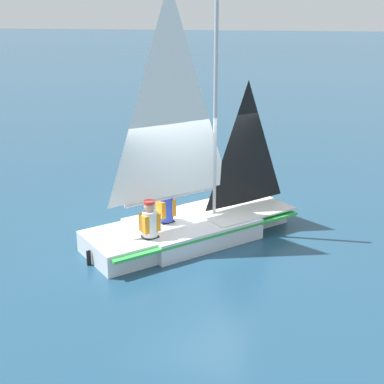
% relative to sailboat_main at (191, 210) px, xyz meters
% --- Properties ---
extents(ground_plane, '(260.00, 260.00, 0.00)m').
position_rel_sailboat_main_xyz_m(ground_plane, '(-0.02, -0.02, -0.63)').
color(ground_plane, navy).
extents(sailboat_main, '(4.25, 4.39, 5.21)m').
position_rel_sailboat_main_xyz_m(sailboat_main, '(0.00, 0.00, 0.00)').
color(sailboat_main, silver).
rests_on(sailboat_main, ground_plane).
extents(sailor_helm, '(0.42, 0.43, 1.16)m').
position_rel_sailboat_main_xyz_m(sailor_helm, '(0.46, 0.24, 0.00)').
color(sailor_helm, black).
rests_on(sailor_helm, ground_plane).
extents(sailor_crew, '(0.42, 0.43, 1.16)m').
position_rel_sailboat_main_xyz_m(sailor_crew, '(0.54, 1.07, 0.00)').
color(sailor_crew, black).
rests_on(sailor_crew, ground_plane).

